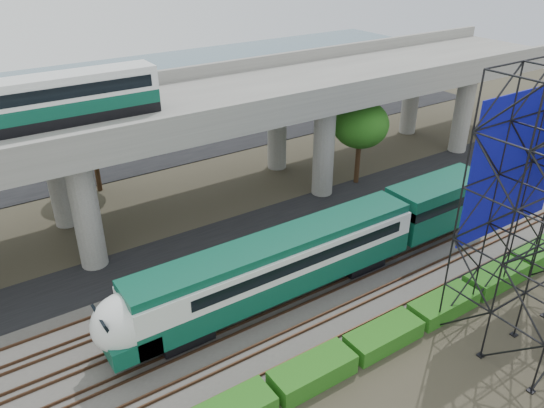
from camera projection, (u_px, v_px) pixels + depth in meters
ground at (321, 309)px, 32.44m from camera, size 140.00×140.00×0.00m
ballast_bed at (302, 291)px, 33.87m from camera, size 90.00×12.00×0.20m
service_road at (235, 235)px, 40.16m from camera, size 90.00×5.00×0.08m
parking_lot at (126, 143)px, 57.48m from camera, size 90.00×18.00×0.08m
harbor_water at (70, 96)px, 73.70m from camera, size 140.00×40.00×0.03m
rail_tracks at (302, 289)px, 33.79m from camera, size 90.00×9.52×0.16m
commuter_train at (307, 253)px, 32.75m from camera, size 29.30×3.06×4.30m
overpass at (187, 114)px, 40.11m from camera, size 80.00×12.00×12.40m
hedge_strip at (384, 335)px, 29.51m from camera, size 34.60×1.80×1.20m
trees at (140, 157)px, 39.48m from camera, size 40.94×16.94×7.69m
parked_cars at (137, 136)px, 57.57m from camera, size 39.79×9.34×1.20m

